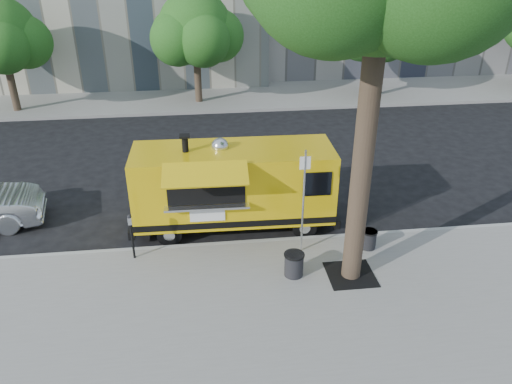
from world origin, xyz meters
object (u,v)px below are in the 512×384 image
Objects in this scene: far_tree_c at (374,28)px; sign_post at (304,196)px; parking_meter at (131,231)px; food_truck at (233,185)px; trash_bin_right at (294,264)px; trash_bin_left at (369,239)px; far_tree_b at (195,28)px; far_tree_a at (1,35)px.

far_tree_c reaches higher than sign_post.
parking_meter is (-4.55, 0.20, -0.87)m from sign_post.
food_truck is 3.22m from trash_bin_right.
parking_meter reaches higher than trash_bin_left.
food_truck is at bearing 153.47° from trash_bin_left.
parking_meter is 2.10× the size of trash_bin_right.
sign_post is (-6.45, -13.95, -1.87)m from far_tree_c.
far_tree_b is 8.66× the size of trash_bin_right.
trash_bin_right is (2.14, -15.32, -3.34)m from far_tree_b.
far_tree_b reaches higher than food_truck.
far_tree_a is at bearing -177.46° from far_tree_b.
far_tree_a is 18.14m from sign_post.
trash_bin_right is (11.14, -14.92, -3.29)m from far_tree_a.
far_tree_a is 0.97× the size of far_tree_b.
far_tree_b is 1.83× the size of sign_post.
far_tree_c is at bearing -1.91° from far_tree_b.
far_tree_c is 15.12m from trash_bin_left.
far_tree_a is 1.03× the size of far_tree_c.
parking_meter is 3.23m from food_truck.
far_tree_c is (18.00, 0.10, -0.06)m from far_tree_a.
parking_meter is 6.47m from trash_bin_left.
far_tree_c is at bearing 51.34° from parking_meter.
parking_meter is (7.00, -13.65, -2.79)m from far_tree_a.
trash_bin_right is at bearing -82.05° from far_tree_b.
trash_bin_right is (-2.30, -0.98, 0.05)m from trash_bin_left.
far_tree_b reaches higher than trash_bin_right.
trash_bin_right reaches higher than trash_bin_left.
sign_post is at bearing -43.61° from food_truck.
parking_meter reaches higher than trash_bin_right.
far_tree_c is at bearing 65.45° from trash_bin_right.
sign_post is at bearing -2.52° from parking_meter.
sign_post reaches higher than trash_bin_left.
sign_post reaches higher than parking_meter.
trash_bin_left is at bearing 23.17° from trash_bin_right.
trash_bin_right is at bearing -63.44° from food_truck.
food_truck is at bearing -86.28° from far_tree_b.
far_tree_a is 8.44× the size of trash_bin_right.
parking_meter is 2.46× the size of trash_bin_left.
parking_meter is at bearing 162.95° from trash_bin_right.
far_tree_b is 12.79m from food_truck.
food_truck is at bearing -51.02° from far_tree_a.
far_tree_a reaches higher than trash_bin_right.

